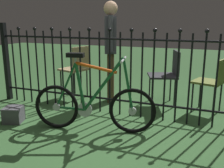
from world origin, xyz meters
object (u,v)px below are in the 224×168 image
object	(u,v)px
bicycle	(93,104)
chair_olive	(213,79)
chair_charcoal	(168,72)
chair_tan	(77,66)
person_visitor	(111,44)
display_crate	(14,115)

from	to	relation	value
bicycle	chair_olive	distance (m)	1.76
chair_charcoal	chair_tan	size ratio (longest dim) A/B	0.96
bicycle	chair_tan	xyz separation A→B (m)	(-0.85, 1.12, 0.22)
chair_tan	person_visitor	bearing A→B (deg)	4.63
chair_tan	person_visitor	distance (m)	0.72
bicycle	chair_charcoal	xyz separation A→B (m)	(0.63, 1.36, 0.19)
chair_olive	display_crate	xyz separation A→B (m)	(-2.39, -1.33, -0.39)
chair_olive	bicycle	bearing A→B (deg)	-137.74
chair_tan	display_crate	distance (m)	1.37
bicycle	person_visitor	distance (m)	1.34
bicycle	display_crate	bearing A→B (deg)	-172.18
bicycle	display_crate	xyz separation A→B (m)	(-1.09, -0.15, -0.23)
chair_charcoal	chair_tan	world-z (taller)	chair_tan
chair_olive	person_visitor	xyz separation A→B (m)	(-1.55, -0.01, 0.45)
chair_olive	person_visitor	world-z (taller)	person_visitor
bicycle	chair_tan	world-z (taller)	bicycle
bicycle	chair_charcoal	distance (m)	1.51
chair_olive	person_visitor	size ratio (longest dim) A/B	0.50
bicycle	chair_olive	xyz separation A→B (m)	(1.29, 1.18, 0.16)
bicycle	chair_tan	bearing A→B (deg)	127.24
bicycle	chair_charcoal	world-z (taller)	bicycle
chair_tan	bicycle	bearing A→B (deg)	-52.76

